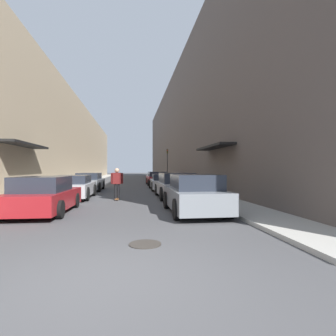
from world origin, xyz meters
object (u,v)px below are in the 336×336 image
Objects in this scene: parked_car_left_2 at (89,182)px; parked_car_right_1 at (176,186)px; parked_car_left_1 at (73,187)px; traffic_light at (167,162)px; skateboarder at (117,180)px; parked_car_right_0 at (195,195)px; parked_car_right_2 at (163,182)px; parked_car_right_3 at (157,178)px; manhole_cover at (145,244)px; parked_car_left_0 at (44,196)px.

parked_car_right_1 is at bearing -45.22° from parked_car_left_2.
traffic_light is (6.96, 13.40, 1.70)m from parked_car_left_1.
skateboarder is at bearing -170.52° from parked_car_right_1.
skateboarder reaches higher than parked_car_right_0.
parked_car_right_2 is 5.93m from parked_car_right_3.
parked_car_left_1 is at bearing -117.43° from traffic_light.
parked_car_right_2 is (5.54, 5.11, -0.03)m from parked_car_left_1.
skateboarder is 8.31m from manhole_cover.
parked_car_right_3 is (0.16, 16.41, -0.04)m from parked_car_right_0.
parked_car_left_0 is 2.41× the size of skateboarder.
skateboarder reaches higher than parked_car_left_1.
parked_car_right_1 is (5.63, 4.29, 0.03)m from parked_car_left_0.
parked_car_left_2 is 14.71m from manhole_cover.
parked_car_right_2 is at bearing 42.71° from parked_car_left_1.
traffic_light reaches higher than parked_car_left_0.
parked_car_right_0 is at bearing 61.68° from manhole_cover.
parked_car_right_1 is 5.48m from parked_car_right_2.
traffic_light is (6.92, 8.19, 1.69)m from parked_car_left_2.
parked_car_left_1 is 0.89× the size of parked_car_right_1.
parked_car_left_2 is 10.85m from traffic_light.
parked_car_right_3 is (0.00, 11.41, -0.03)m from parked_car_right_1.
traffic_light reaches higher than parked_car_left_1.
parked_car_left_1 is 1.11× the size of traffic_light.
parked_car_right_0 is at bearing -91.78° from parked_car_right_1.
traffic_light is at bearing 68.79° from parked_car_left_0.
parked_car_right_0 is at bearing -55.71° from skateboarder.
parked_car_right_1 reaches higher than manhole_cover.
manhole_cover is at bearing -76.66° from parked_car_left_2.
parked_car_right_3 is at bearing 74.98° from skateboarder.
parked_car_right_2 is (-0.04, 5.48, -0.07)m from parked_car_right_1.
skateboarder is (2.37, -0.90, 0.39)m from parked_car_left_1.
traffic_light reaches higher than skateboarder.
parked_car_left_1 is 5.22m from parked_car_left_2.
traffic_light reaches higher than manhole_cover.
parked_car_left_1 is 9.73m from manhole_cover.
skateboarder is 2.36× the size of manhole_cover.
parked_car_left_2 is at bearing 110.91° from skateboarder.
parked_car_right_1 is at bearing 37.32° from parked_car_left_0.
manhole_cover is 22.88m from traffic_light.
parked_car_right_0 is 5.01m from parked_car_right_1.
parked_car_left_2 is 8.04m from parked_car_right_3.
parked_car_right_3 is 20.25m from manhole_cover.
skateboarder is at bearing 57.15° from parked_car_left_0.
traffic_light reaches higher than parked_car_right_1.
parked_car_right_1 is 0.94× the size of parked_car_right_3.
parked_car_left_1 is 0.86× the size of parked_car_right_2.
traffic_light is at bearing 81.07° from manhole_cover.
parked_car_left_0 is at bearing -90.65° from parked_car_left_1.
parked_car_right_1 is at bearing -95.72° from traffic_light.
parked_car_left_0 is 7.08m from parked_car_right_1.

